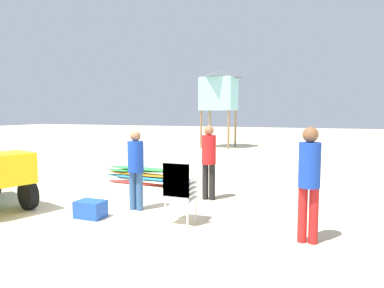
{
  "coord_description": "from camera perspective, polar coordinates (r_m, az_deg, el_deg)",
  "views": [
    {
      "loc": [
        4.09,
        -5.69,
        1.98
      ],
      "look_at": [
        1.12,
        2.1,
        1.22
      ],
      "focal_mm": 32.57,
      "sensor_mm": 36.0,
      "label": 1
    }
  ],
  "objects": [
    {
      "name": "lifeguard_near_center",
      "position": [
        5.53,
        18.64,
        -5.06
      ],
      "size": [
        0.32,
        0.32,
        1.77
      ],
      "color": "red",
      "rests_on": "ground"
    },
    {
      "name": "ground",
      "position": [
        7.28,
        -14.55,
        -10.75
      ],
      "size": [
        80.0,
        80.0,
        0.0
      ],
      "primitive_type": "plane",
      "color": "beige"
    },
    {
      "name": "cooler_box",
      "position": [
        6.94,
        -16.28,
        -10.2
      ],
      "size": [
        0.53,
        0.38,
        0.32
      ],
      "primitive_type": "cube",
      "color": "blue",
      "rests_on": "ground"
    },
    {
      "name": "surfboard_pile",
      "position": [
        9.67,
        -7.97,
        -5.13
      ],
      "size": [
        2.61,
        0.82,
        0.48
      ],
      "color": "red",
      "rests_on": "ground"
    },
    {
      "name": "stacked_plastic_chairs",
      "position": [
        6.15,
        -2.19,
        -6.83
      ],
      "size": [
        0.48,
        0.48,
        1.2
      ],
      "color": "white",
      "rests_on": "ground"
    },
    {
      "name": "lifeguard_tower",
      "position": [
        19.73,
        4.43,
        8.8
      ],
      "size": [
        1.98,
        1.98,
        4.34
      ],
      "color": "olive",
      "rests_on": "ground"
    },
    {
      "name": "lifeguard_near_left",
      "position": [
        7.86,
        2.77,
        -2.18
      ],
      "size": [
        0.32,
        0.32,
        1.69
      ],
      "color": "black",
      "rests_on": "ground"
    },
    {
      "name": "lifeguard_near_right",
      "position": [
        7.11,
        -9.2,
        -3.39
      ],
      "size": [
        0.32,
        0.32,
        1.62
      ],
      "color": "#33598C",
      "rests_on": "ground"
    }
  ]
}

